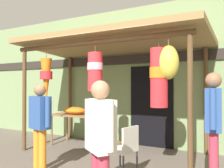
# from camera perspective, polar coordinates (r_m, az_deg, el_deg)

# --- Properties ---
(ground_plane) EXTENTS (30.00, 30.00, 0.00)m
(ground_plane) POSITION_cam_1_polar(r_m,az_deg,el_deg) (4.74, -6.68, -18.82)
(ground_plane) COLOR #60564C
(shop_facade) EXTENTS (11.67, 0.29, 3.54)m
(shop_facade) POSITION_cam_1_polar(r_m,az_deg,el_deg) (6.50, 5.15, 1.87)
(shop_facade) COLOR #7A9360
(shop_facade) RESTS_ON ground_plane
(market_stall_canopy) EXTENTS (4.27, 2.19, 2.60)m
(market_stall_canopy) POSITION_cam_1_polar(r_m,az_deg,el_deg) (5.45, 0.11, 7.59)
(market_stall_canopy) COLOR brown
(market_stall_canopy) RESTS_ON ground_plane
(display_table) EXTENTS (1.32, 0.71, 0.79)m
(display_table) POSITION_cam_1_polar(r_m,az_deg,el_deg) (6.34, -7.79, -7.69)
(display_table) COLOR brown
(display_table) RESTS_ON ground_plane
(flower_heap_on_table) EXTENTS (0.60, 0.42, 0.18)m
(flower_heap_on_table) POSITION_cam_1_polar(r_m,az_deg,el_deg) (6.31, -8.55, -6.11)
(flower_heap_on_table) COLOR orange
(flower_heap_on_table) RESTS_ON display_table
(folding_chair) EXTENTS (0.48, 0.48, 0.84)m
(folding_chair) POSITION_cam_1_polar(r_m,az_deg,el_deg) (4.12, 3.10, -14.33)
(folding_chair) COLOR beige
(folding_chair) RESTS_ON ground_plane
(wicker_basket_by_table) EXTENTS (0.44, 0.44, 0.23)m
(wicker_basket_by_table) POSITION_cam_1_polar(r_m,az_deg,el_deg) (5.70, 0.04, -14.48)
(wicker_basket_by_table) COLOR brown
(wicker_basket_by_table) RESTS_ON ground_plane
(vendor_in_orange) EXTENTS (0.50, 0.41, 1.55)m
(vendor_in_orange) POSITION_cam_1_polar(r_m,az_deg,el_deg) (2.78, -2.74, -12.48)
(vendor_in_orange) COLOR #B23347
(vendor_in_orange) RESTS_ON ground_plane
(customer_foreground) EXTENTS (0.57, 0.32, 1.52)m
(customer_foreground) POSITION_cam_1_polar(r_m,az_deg,el_deg) (4.48, -16.35, -8.17)
(customer_foreground) COLOR orange
(customer_foreground) RESTS_ON ground_plane
(shopper_by_bananas) EXTENTS (0.25, 0.59, 1.69)m
(shopper_by_bananas) POSITION_cam_1_polar(r_m,az_deg,el_deg) (3.90, 22.48, -7.64)
(shopper_by_bananas) COLOR #B23347
(shopper_by_bananas) RESTS_ON ground_plane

